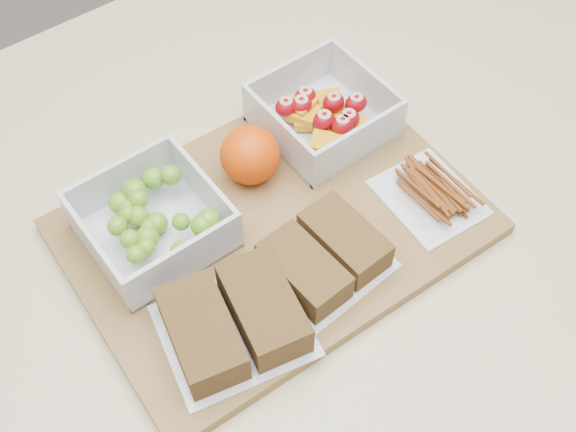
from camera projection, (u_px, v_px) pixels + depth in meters
name	position (u px, v px, depth m)	size (l,w,h in m)	color
counter	(283.00, 387.00, 1.15)	(1.20, 0.90, 0.90)	beige
cutting_board	(274.00, 227.00, 0.78)	(0.42, 0.30, 0.02)	olive
grape_container	(153.00, 220.00, 0.74)	(0.13, 0.13, 0.06)	silver
fruit_container	(323.00, 115.00, 0.83)	(0.13, 0.13, 0.06)	silver
orange	(250.00, 155.00, 0.78)	(0.07, 0.07, 0.07)	#E34505
sandwich_bag_left	(233.00, 321.00, 0.68)	(0.16, 0.15, 0.04)	silver
sandwich_bag_center	(324.00, 256.00, 0.72)	(0.13, 0.11, 0.04)	silver
pretzel_bag	(430.00, 191.00, 0.78)	(0.10, 0.12, 0.03)	silver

